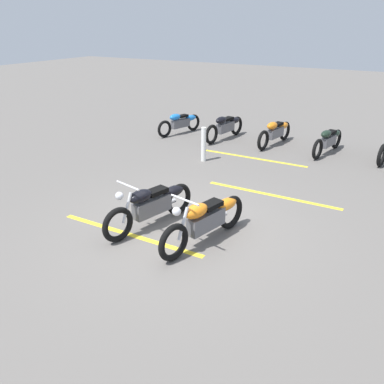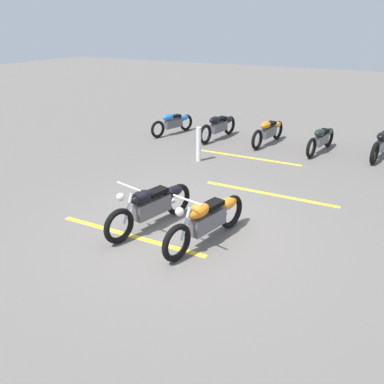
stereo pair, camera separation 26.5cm
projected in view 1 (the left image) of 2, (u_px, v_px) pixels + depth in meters
The scene contains 11 objects.
ground_plane at pixel (184, 228), 7.92m from camera, with size 60.00×60.00×0.00m, color #66605B.
motorcycle_bright_foreground at pixel (206, 219), 7.27m from camera, with size 2.20×0.74×1.04m.
motorcycle_dark_foreground at pixel (152, 204), 7.85m from camera, with size 2.19×0.76×1.04m.
motorcycle_row_left at pixel (329, 140), 12.22m from camera, with size 2.02×0.48×0.76m.
motorcycle_row_center at pixel (276, 132), 13.07m from camera, with size 2.09×0.46×0.79m.
motorcycle_row_right at pixel (226, 126), 13.70m from camera, with size 2.15×0.47×0.81m.
motorcycle_row_far_right at pixel (181, 122), 14.36m from camera, with size 1.92×0.66×0.74m.
bollard_post at pixel (204, 144), 11.51m from camera, with size 0.14×0.14×0.99m, color white.
parking_stripe_near at pixel (130, 234), 7.68m from camera, with size 3.20×0.12×0.01m, color yellow.
parking_stripe_mid at pixel (272, 195), 9.41m from camera, with size 3.20×0.12×0.01m, color yellow.
parking_stripe_far at pixel (254, 158), 11.92m from camera, with size 3.20×0.12×0.01m, color yellow.
Camera 1 is at (-6.02, -3.59, 3.76)m, focal length 37.85 mm.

